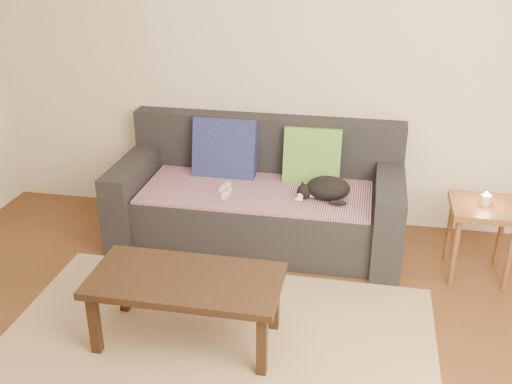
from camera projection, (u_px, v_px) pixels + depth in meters
The scene contains 13 objects.
ground at pixel (204, 374), 3.23m from camera, with size 4.50×4.50×0.00m, color brown.
back_wall at pixel (270, 57), 4.48m from camera, with size 4.50×0.04×2.60m, color beige.
sofa at pixel (259, 201), 4.50m from camera, with size 2.10×0.94×0.87m.
throw_blanket at pixel (257, 191), 4.37m from camera, with size 1.66×0.74×0.02m, color #3C2647.
cushion_navy at pixel (225, 150), 4.57m from camera, with size 0.48×0.12×0.48m, color #13114A.
cushion_green at pixel (312, 156), 4.46m from camera, with size 0.42×0.11×0.42m, color #0D5542.
cat at pixel (326, 189), 4.19m from camera, with size 0.42×0.33×0.16m.
wii_remote_a at pixel (225, 187), 4.38m from camera, with size 0.15×0.04×0.03m, color white.
wii_remote_b at pixel (226, 193), 4.27m from camera, with size 0.15×0.04×0.03m, color white.
side_table at pixel (483, 218), 3.96m from camera, with size 0.43×0.43×0.53m.
candle at pixel (486, 200), 3.90m from camera, with size 0.06×0.06×0.09m.
rug at pixel (211, 355), 3.36m from camera, with size 2.50×1.80×0.01m, color tan.
coffee_table at pixel (186, 286), 3.33m from camera, with size 1.07×0.54×0.43m.
Camera 1 is at (0.76, -2.43, 2.22)m, focal length 42.00 mm.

